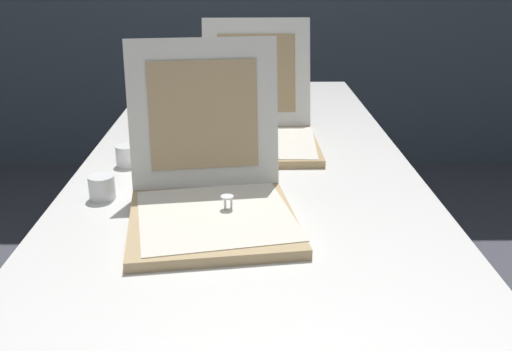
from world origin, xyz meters
TOP-DOWN VIEW (x-y plane):
  - table at (0.00, 0.65)m, footprint 0.91×2.38m
  - pizza_box_front at (-0.08, 0.37)m, footprint 0.40×0.44m
  - pizza_box_middle at (0.04, 0.90)m, footprint 0.35×0.46m
  - cup_white_near_center at (-0.34, 0.49)m, footprint 0.06×0.06m
  - cup_white_far at (-0.23, 1.06)m, footprint 0.06×0.06m
  - cup_white_mid at (-0.33, 0.72)m, footprint 0.06×0.06m

SIDE VIEW (x-z plane):
  - table at x=0.00m, z-range 0.33..1.07m
  - cup_white_near_center at x=-0.34m, z-range 0.74..0.80m
  - cup_white_far at x=-0.23m, z-range 0.74..0.80m
  - cup_white_mid at x=-0.33m, z-range 0.74..0.80m
  - pizza_box_middle at x=0.04m, z-range 0.62..0.97m
  - pizza_box_front at x=-0.08m, z-range 0.61..0.98m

